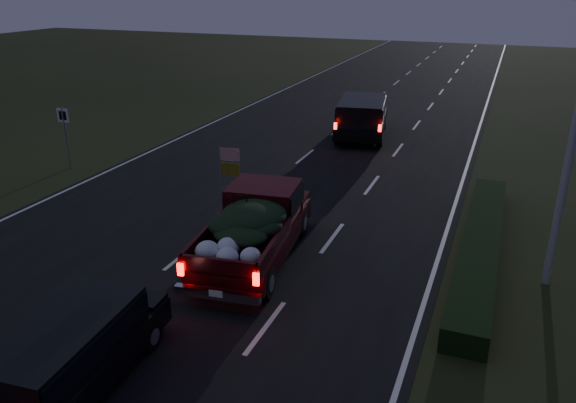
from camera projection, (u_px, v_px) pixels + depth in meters
The scene contains 7 objects.
ground at pixel (185, 254), 15.98m from camera, with size 120.00×120.00×0.00m, color black.
road_asphalt at pixel (185, 253), 15.98m from camera, with size 14.00×120.00×0.02m, color black.
hedge_row at pixel (480, 245), 15.80m from camera, with size 1.00×10.00×0.60m, color black.
route_sign at pixel (65, 129), 22.59m from camera, with size 0.55×0.08×2.50m.
pickup_truck at pixel (254, 223), 15.37m from camera, with size 2.68×5.55×2.80m.
lead_suv at pixel (362, 114), 27.30m from camera, with size 3.07×5.58×1.52m.
rear_suv at pixel (66, 348), 10.37m from camera, with size 2.28×4.50×1.25m.
Camera 1 is at (7.98, -12.21, 7.31)m, focal length 35.00 mm.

